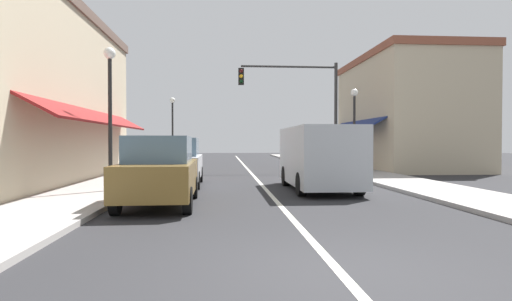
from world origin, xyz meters
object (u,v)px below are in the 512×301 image
parked_car_second_left (177,162)px  street_lamp_left_far (173,120)px  street_lamp_left_near (110,95)px  street_lamp_right_mid (354,116)px  van_in_lane (318,156)px  parked_car_nearest_left (159,171)px  traffic_signal_mast_arm (303,97)px

parked_car_second_left → street_lamp_left_far: street_lamp_left_far is taller
parked_car_second_left → street_lamp_left_near: size_ratio=0.91×
street_lamp_right_mid → van_in_lane: bearing=-117.2°
parked_car_nearest_left → traffic_signal_mast_arm: (6.00, 12.30, 3.25)m
parked_car_nearest_left → street_lamp_right_mid: bearing=48.4°
street_lamp_left_far → traffic_signal_mast_arm: bearing=-36.6°
street_lamp_right_mid → street_lamp_left_near: bearing=-145.4°
street_lamp_left_far → van_in_lane: bearing=-66.1°
parked_car_second_left → street_lamp_left_near: 3.72m
street_lamp_left_near → street_lamp_right_mid: (9.82, 6.76, -0.20)m
van_in_lane → street_lamp_left_far: 16.43m
parked_car_nearest_left → street_lamp_left_far: bearing=94.7°
street_lamp_left_far → street_lamp_left_near: bearing=-90.3°
van_in_lane → street_lamp_left_near: size_ratio=1.14×
parked_car_second_left → traffic_signal_mast_arm: bearing=49.6°
traffic_signal_mast_arm → street_lamp_left_far: (-7.80, 5.80, -1.00)m
van_in_lane → traffic_signal_mast_arm: bearing=82.4°
street_lamp_left_near → street_lamp_left_far: 15.58m
street_lamp_left_near → parked_car_second_left: bearing=53.8°
van_in_lane → street_lamp_left_near: (-6.68, -0.67, 1.93)m
parked_car_nearest_left → van_in_lane: size_ratio=0.80×
parked_car_second_left → street_lamp_right_mid: (8.04, 4.34, 2.00)m
parked_car_nearest_left → street_lamp_left_near: street_lamp_left_near is taller
van_in_lane → parked_car_nearest_left: bearing=-146.6°
parked_car_second_left → traffic_signal_mast_arm: 10.09m
van_in_lane → street_lamp_right_mid: (3.14, 6.09, 1.73)m
parked_car_nearest_left → street_lamp_right_mid: 12.39m
van_in_lane → traffic_signal_mast_arm: 9.65m
van_in_lane → traffic_signal_mast_arm: (1.19, 9.11, 2.98)m
parked_car_nearest_left → street_lamp_left_near: (-1.87, 2.52, 2.20)m
traffic_signal_mast_arm → parked_car_second_left: bearing=-129.6°
traffic_signal_mast_arm → street_lamp_left_near: traffic_signal_mast_arm is taller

